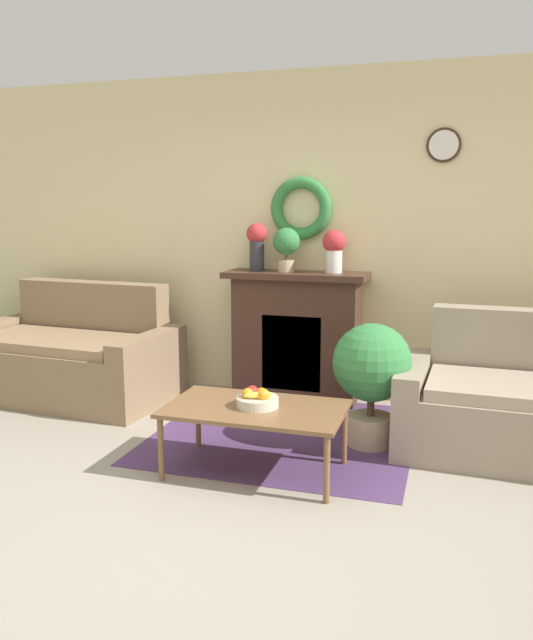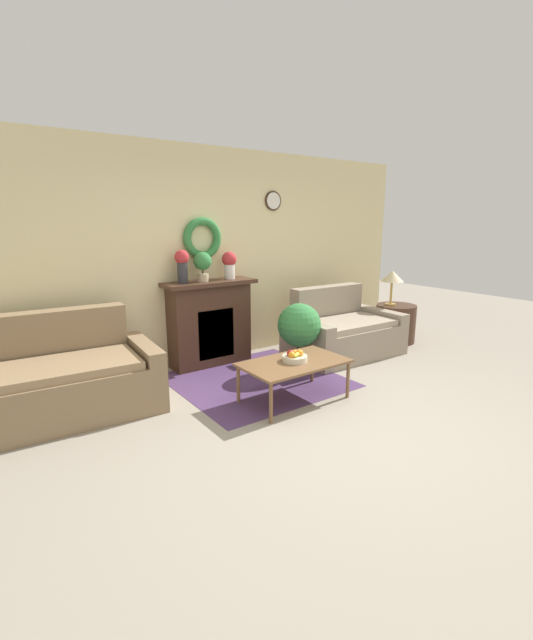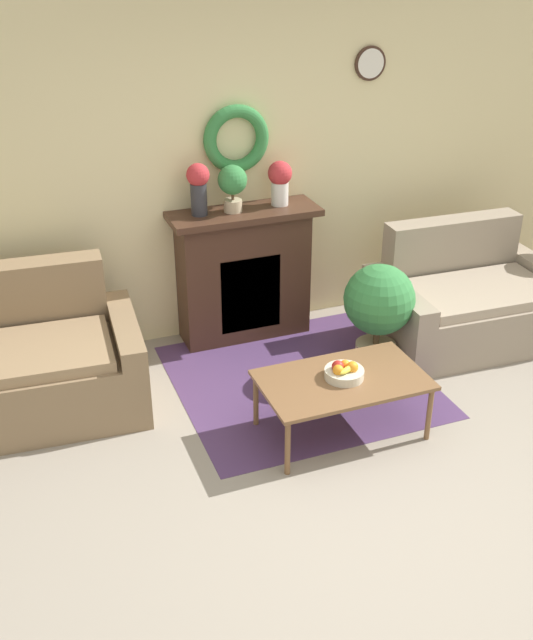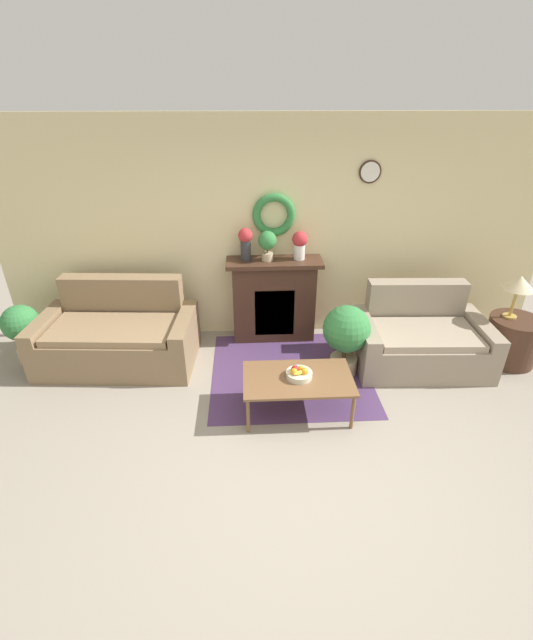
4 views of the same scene
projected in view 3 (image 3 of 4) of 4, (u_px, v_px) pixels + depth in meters
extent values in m
plane|color=gray|center=(387.00, 510.00, 4.33)|extent=(16.00, 16.00, 0.00)
cube|color=#4C335B|center=(300.00, 380.00, 5.57)|extent=(1.80, 1.73, 0.01)
cube|color=beige|center=(240.00, 167.00, 5.78)|extent=(6.80, 0.06, 2.70)
cylinder|color=#382319|center=(370.00, 63.00, 5.75)|extent=(0.26, 0.02, 0.26)
cylinder|color=white|center=(371.00, 64.00, 5.74)|extent=(0.22, 0.01, 0.22)
torus|color=#337A3D|center=(236.00, 139.00, 5.59)|extent=(0.51, 0.10, 0.51)
cube|color=#42281C|center=(244.00, 277.00, 5.99)|extent=(1.03, 0.34, 1.03)
cube|color=black|center=(251.00, 294.00, 5.90)|extent=(0.49, 0.02, 0.62)
cube|color=orange|center=(251.00, 303.00, 5.93)|extent=(0.39, 0.01, 0.34)
cube|color=#42281C|center=(244.00, 214.00, 5.71)|extent=(1.17, 0.41, 0.05)
cube|color=#846B4C|center=(11.00, 392.00, 5.01)|extent=(1.49, 0.86, 0.46)
cube|color=#846B4C|center=(5.00, 327.00, 5.31)|extent=(1.45, 0.31, 0.95)
cube|color=#846B4C|center=(128.00, 357.00, 5.28)|extent=(0.24, 0.98, 0.60)
cube|color=#917554|center=(4.00, 357.00, 4.89)|extent=(1.43, 0.79, 0.08)
cube|color=gray|center=(476.00, 321.00, 5.97)|extent=(1.19, 0.80, 0.42)
cube|color=gray|center=(448.00, 270.00, 6.26)|extent=(1.17, 0.26, 0.90)
cube|color=gray|center=(396.00, 319.00, 5.84)|extent=(0.21, 0.97, 0.56)
cube|color=tan|center=(480.00, 292.00, 5.85)|extent=(1.14, 0.73, 0.08)
cube|color=brown|center=(343.00, 380.00, 4.82)|extent=(1.07, 0.63, 0.03)
cylinder|color=brown|center=(288.00, 448.00, 4.53)|extent=(0.04, 0.04, 0.39)
cylinder|color=brown|center=(429.00, 414.00, 4.85)|extent=(0.04, 0.04, 0.39)
cylinder|color=brown|center=(256.00, 400.00, 4.99)|extent=(0.04, 0.04, 0.39)
cylinder|color=brown|center=(387.00, 372.00, 5.31)|extent=(0.04, 0.04, 0.39)
cylinder|color=beige|center=(344.00, 374.00, 4.81)|extent=(0.26, 0.26, 0.06)
sphere|color=#B2231E|center=(338.00, 366.00, 4.79)|extent=(0.08, 0.08, 0.08)
sphere|color=orange|center=(352.00, 367.00, 4.78)|extent=(0.08, 0.08, 0.08)
sphere|color=orange|center=(338.00, 370.00, 4.75)|extent=(0.07, 0.07, 0.07)
sphere|color=orange|center=(345.00, 365.00, 4.82)|extent=(0.07, 0.07, 0.07)
ellipsoid|color=yellow|center=(349.00, 369.00, 4.77)|extent=(0.17, 0.11, 0.04)
cylinder|color=#2D2D33|center=(199.00, 199.00, 5.56)|extent=(0.12, 0.12, 0.24)
sphere|color=#B72D33|center=(198.00, 175.00, 5.47)|extent=(0.17, 0.17, 0.17)
cylinder|color=silver|center=(280.00, 193.00, 5.78)|extent=(0.13, 0.13, 0.18)
sphere|color=#B72D33|center=(280.00, 173.00, 5.71)|extent=(0.19, 0.19, 0.19)
cylinder|color=tan|center=(233.00, 206.00, 5.66)|extent=(0.14, 0.14, 0.09)
cylinder|color=#4C3823|center=(233.00, 196.00, 5.63)|extent=(0.02, 0.02, 0.06)
sphere|color=#337A3D|center=(232.00, 180.00, 5.57)|extent=(0.22, 0.22, 0.22)
cylinder|color=tan|center=(375.00, 355.00, 5.69)|extent=(0.31, 0.31, 0.21)
cylinder|color=#4C3823|center=(377.00, 335.00, 5.61)|extent=(0.05, 0.05, 0.14)
sphere|color=#337A3D|center=(379.00, 300.00, 5.47)|extent=(0.53, 0.53, 0.53)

